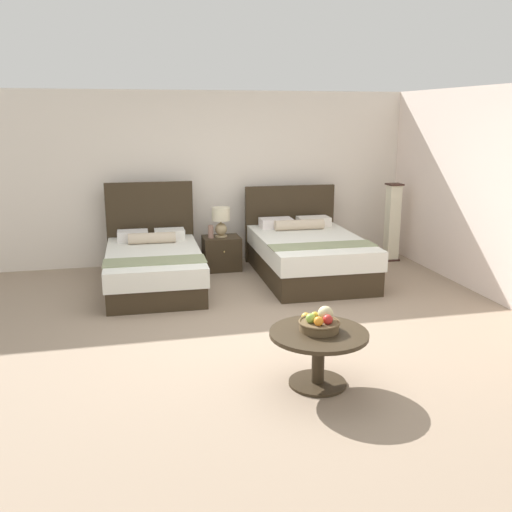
# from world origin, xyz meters

# --- Properties ---
(ground_plane) EXTENTS (9.66, 9.59, 0.02)m
(ground_plane) POSITION_xyz_m (0.00, 0.00, -0.01)
(ground_plane) COLOR gray
(wall_back) EXTENTS (9.66, 0.12, 2.59)m
(wall_back) POSITION_xyz_m (0.00, 3.00, 1.29)
(wall_back) COLOR silver
(wall_back) RESTS_ON ground
(wall_side_right) EXTENTS (0.12, 5.19, 2.59)m
(wall_side_right) POSITION_xyz_m (3.03, 0.40, 1.29)
(wall_side_right) COLOR silver
(wall_side_right) RESTS_ON ground
(bed_near_window) EXTENTS (1.28, 2.07, 1.29)m
(bed_near_window) POSITION_xyz_m (-1.07, 1.73, 0.30)
(bed_near_window) COLOR #322718
(bed_near_window) RESTS_ON ground
(bed_near_corner) EXTENTS (1.44, 2.16, 1.18)m
(bed_near_corner) POSITION_xyz_m (1.07, 1.71, 0.33)
(bed_near_corner) COLOR #322718
(bed_near_corner) RESTS_ON ground
(nightstand) EXTENTS (0.54, 0.46, 0.49)m
(nightstand) POSITION_xyz_m (-0.05, 2.37, 0.25)
(nightstand) COLOR #322718
(nightstand) RESTS_ON ground
(table_lamp) EXTENTS (0.26, 0.26, 0.43)m
(table_lamp) POSITION_xyz_m (-0.05, 2.39, 0.76)
(table_lamp) COLOR tan
(table_lamp) RESTS_ON nightstand
(vase) EXTENTS (0.08, 0.08, 0.19)m
(vase) POSITION_xyz_m (-0.21, 2.33, 0.59)
(vase) COLOR #9C7363
(vase) RESTS_ON nightstand
(coffee_table) EXTENTS (0.83, 0.83, 0.48)m
(coffee_table) POSITION_xyz_m (0.12, -1.46, 0.35)
(coffee_table) COLOR #322718
(coffee_table) RESTS_ON ground
(fruit_bowl) EXTENTS (0.35, 0.35, 0.20)m
(fruit_bowl) POSITION_xyz_m (0.14, -1.43, 0.55)
(fruit_bowl) COLOR brown
(fruit_bowl) RESTS_ON coffee_table
(loose_apple) EXTENTS (0.08, 0.08, 0.08)m
(loose_apple) POSITION_xyz_m (0.08, -1.21, 0.52)
(loose_apple) COLOR gold
(loose_apple) RESTS_ON coffee_table
(floor_lamp_corner) EXTENTS (0.22, 0.22, 1.21)m
(floor_lamp_corner) POSITION_xyz_m (2.65, 2.31, 0.60)
(floor_lamp_corner) COLOR #3B231B
(floor_lamp_corner) RESTS_ON ground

